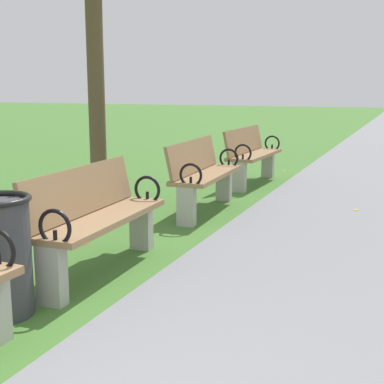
% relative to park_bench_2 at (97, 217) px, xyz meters
% --- Properties ---
extents(park_bench_2, '(0.52, 1.61, 0.90)m').
position_rel_park_bench_2_xyz_m(park_bench_2, '(0.00, 0.00, 0.00)').
color(park_bench_2, '#93704C').
rests_on(park_bench_2, ground).
extents(park_bench_3, '(0.54, 1.62, 0.90)m').
position_rel_park_bench_2_xyz_m(park_bench_3, '(0.00, 2.48, 0.00)').
color(park_bench_3, '#93704C').
rests_on(park_bench_3, ground).
extents(park_bench_4, '(0.53, 1.62, 0.90)m').
position_rel_park_bench_2_xyz_m(park_bench_4, '(0.00, 4.64, 0.00)').
color(park_bench_4, '#93704C').
rests_on(park_bench_4, ground).
extents(scattered_leaves, '(4.69, 11.31, 0.02)m').
position_rel_park_bench_2_xyz_m(scattered_leaves, '(0.26, 0.71, -0.47)').
color(scattered_leaves, '#AD6B23').
rests_on(scattered_leaves, ground).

